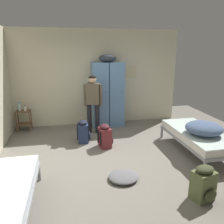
# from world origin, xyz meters

# --- Properties ---
(ground_plane) EXTENTS (7.78, 7.78, 0.00)m
(ground_plane) POSITION_xyz_m (0.00, 0.00, 0.00)
(ground_plane) COLOR slate
(room_backdrop) EXTENTS (4.93, 4.92, 2.77)m
(room_backdrop) POSITION_xyz_m (-1.21, 1.24, 1.38)
(room_backdrop) COLOR beige
(room_backdrop) RESTS_ON ground_plane
(locker_bank) EXTENTS (0.90, 0.55, 2.07)m
(locker_bank) POSITION_xyz_m (0.27, 2.15, 0.97)
(locker_bank) COLOR #5B84B2
(locker_bank) RESTS_ON ground_plane
(shelf_unit) EXTENTS (0.38, 0.30, 0.57)m
(shelf_unit) POSITION_xyz_m (-2.11, 2.17, 0.35)
(shelf_unit) COLOR brown
(shelf_unit) RESTS_ON ground_plane
(bed_right) EXTENTS (0.90, 1.90, 0.49)m
(bed_right) POSITION_xyz_m (1.86, -0.03, 0.38)
(bed_right) COLOR gray
(bed_right) RESTS_ON ground_plane
(bedding_heap) EXTENTS (0.76, 0.74, 0.26)m
(bedding_heap) POSITION_xyz_m (1.86, -0.21, 0.62)
(bedding_heap) COLOR slate
(bedding_heap) RESTS_ON bed_right
(person_traveler) EXTENTS (0.48, 0.28, 1.56)m
(person_traveler) POSITION_xyz_m (-0.23, 1.60, 0.94)
(person_traveler) COLOR black
(person_traveler) RESTS_ON ground_plane
(water_bottle) EXTENTS (0.06, 0.06, 0.24)m
(water_bottle) POSITION_xyz_m (-2.19, 2.19, 0.68)
(water_bottle) COLOR #B2DBEA
(water_bottle) RESTS_ON shelf_unit
(lotion_bottle) EXTENTS (0.05, 0.05, 0.16)m
(lotion_bottle) POSITION_xyz_m (-2.04, 2.13, 0.64)
(lotion_bottle) COLOR white
(lotion_bottle) RESTS_ON shelf_unit
(backpack_maroon) EXTENTS (0.37, 0.36, 0.55)m
(backpack_maroon) POSITION_xyz_m (-0.08, 0.64, 0.26)
(backpack_maroon) COLOR maroon
(backpack_maroon) RESTS_ON ground_plane
(backpack_navy) EXTENTS (0.35, 0.33, 0.55)m
(backpack_navy) POSITION_xyz_m (-0.55, 1.04, 0.26)
(backpack_navy) COLOR navy
(backpack_navy) RESTS_ON ground_plane
(backpack_olive) EXTENTS (0.37, 0.39, 0.55)m
(backpack_olive) POSITION_xyz_m (1.04, -1.51, 0.26)
(backpack_olive) COLOR #566038
(backpack_olive) RESTS_ON ground_plane
(clothes_pile_grey) EXTENTS (0.53, 0.49, 0.10)m
(clothes_pile_grey) POSITION_xyz_m (-0.00, -0.75, 0.05)
(clothes_pile_grey) COLOR slate
(clothes_pile_grey) RESTS_ON ground_plane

